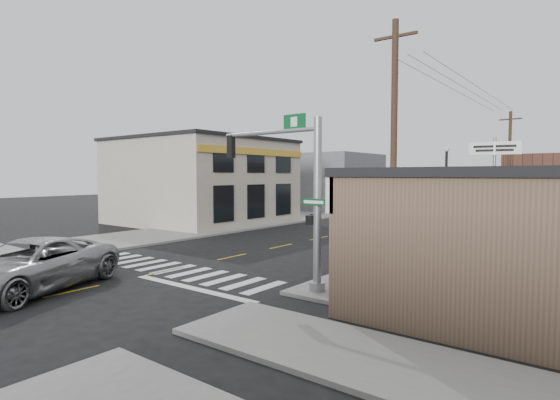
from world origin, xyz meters
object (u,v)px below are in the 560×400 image
Objects in this scene: suv at (29,266)px; bare_tree at (444,182)px; guide_sign at (421,218)px; lamp_post at (447,188)px; traffic_signal_pole at (300,185)px; dance_center_sign at (494,162)px; utility_pole_far at (509,169)px; fire_hydrant at (391,251)px; utility_pole_near at (394,145)px.

suv is 14.74m from bare_tree.
lamp_post is at bearing 104.83° from guide_sign.
lamp_post is (1.29, 12.36, -0.41)m from traffic_signal_pole.
guide_sign is 0.62× the size of bare_tree.
suv is 1.39× the size of bare_tree.
utility_pole_far is at bearing 84.10° from dance_center_sign.
traffic_signal_pole reaches higher than fire_hydrant.
dance_center_sign reaches higher than fire_hydrant.
suv is at bearing -138.55° from lamp_post.
utility_pole_far is at bearing 85.03° from traffic_signal_pole.
lamp_post reaches higher than guide_sign.
utility_pole_far is (1.01, 18.22, -0.78)m from utility_pole_near.
suv is at bearing -122.17° from fire_hydrant.
fire_hydrant is 0.11× the size of dance_center_sign.
traffic_signal_pole is 22.52m from utility_pole_far.
guide_sign is 5.76m from bare_tree.
dance_center_sign is 1.33× the size of bare_tree.
traffic_signal_pole is 2.08× the size of guide_sign.
guide_sign is at bearing 93.16° from utility_pole_near.
traffic_signal_pole is 8.60m from guide_sign.
utility_pole_far is (1.34, 9.99, 1.14)m from lamp_post.
traffic_signal_pole is 0.60× the size of utility_pole_near.
guide_sign is at bearing -91.13° from utility_pole_far.
dance_center_sign reaches higher than lamp_post.
lamp_post is at bearing 43.47° from suv.
fire_hydrant is at bearing 111.93° from utility_pole_near.
utility_pole_far reaches higher than bare_tree.
guide_sign reaches higher than fire_hydrant.
traffic_signal_pole is at bearing -118.82° from lamp_post.
utility_pole_near is (-1.13, -12.69, 0.38)m from dance_center_sign.
guide_sign is at bearing 62.18° from fire_hydrant.
dance_center_sign is at bearing -84.35° from utility_pole_far.
bare_tree is 2.67m from utility_pole_near.
guide_sign is 5.30m from utility_pole_near.
utility_pole_near is (0.34, -4.19, 3.23)m from guide_sign.
dance_center_sign is (1.47, 8.49, 2.85)m from guide_sign.
utility_pole_far is (2.63, 22.35, 0.73)m from traffic_signal_pole.
guide_sign is 0.47× the size of dance_center_sign.
traffic_signal_pole is 0.97× the size of dance_center_sign.
traffic_signal_pole is at bearing -92.34° from utility_pole_far.
utility_pole_near is 1.18× the size of utility_pole_far.
guide_sign is 4.11× the size of fire_hydrant.
utility_pole_near is (1.62, 4.13, 1.51)m from traffic_signal_pole.
bare_tree is at bearing 44.20° from traffic_signal_pole.
utility_pole_near is 18.27m from utility_pole_far.
fire_hydrant is 0.13× the size of lamp_post.
utility_pole_near is (9.01, 9.84, 4.32)m from suv.
bare_tree is (1.03, -13.35, -1.04)m from dance_center_sign.
dance_center_sign is at bearing 83.39° from utility_pole_near.
lamp_post is 0.88× the size of dance_center_sign.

